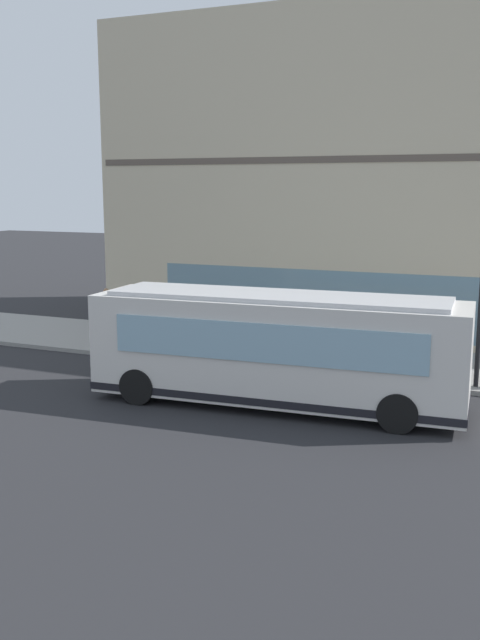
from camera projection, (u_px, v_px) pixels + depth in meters
name	position (u px, v px, depth m)	size (l,w,h in m)	color
ground	(258.00, 398.00, 20.08)	(120.00, 120.00, 0.00)	#262628
sidewalk_curb	(312.00, 357.00, 24.67)	(4.98, 40.00, 0.15)	gray
building_corner	(365.00, 178.00, 30.03)	(9.40, 19.90, 12.43)	beige
city_bus_nearside	(276.00, 350.00, 19.17)	(3.13, 10.17, 3.07)	silver
fire_hydrant	(265.00, 344.00, 24.70)	(0.35, 0.35, 0.74)	gold
pedestrian_near_building_entrance	(107.00, 306.00, 28.79)	(0.32, 0.32, 1.69)	#3F8C4C
pedestrian_walking_along_curb	(213.00, 310.00, 27.75)	(0.32, 0.32, 1.69)	silver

